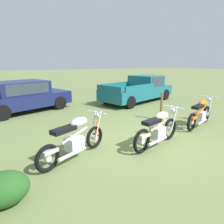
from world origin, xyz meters
The scene contains 9 objects.
ground_plane centered at (0.00, 0.00, 0.00)m, with size 120.00×120.00×0.00m, color olive.
motorcycle_silver centered at (-2.32, -0.05, 0.49)m, with size 1.93×1.17×1.02m.
motorcycle_cream centered at (-0.05, -0.38, 0.48)m, with size 1.96×0.90×1.02m.
motorcycle_orange centered at (2.46, 0.28, 0.48)m, with size 2.01×0.99×1.02m.
car_navy centered at (-3.03, 5.66, 0.80)m, with size 4.48×3.18×1.43m.
pickup_truck_teal centered at (3.36, 5.26, 0.75)m, with size 5.16×3.24×1.49m.
shrub_low centered at (-3.84, -1.09, 0.28)m, with size 0.79×0.66×0.56m.
traffic_cone centered at (-1.23, 1.14, 0.24)m, with size 0.25×0.25×0.53m.
fence_post_wooden centered at (1.77, 1.57, 0.56)m, with size 0.10×0.10×1.12m, color brown.
Camera 1 is at (-3.59, -4.40, 2.27)m, focal length 31.91 mm.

